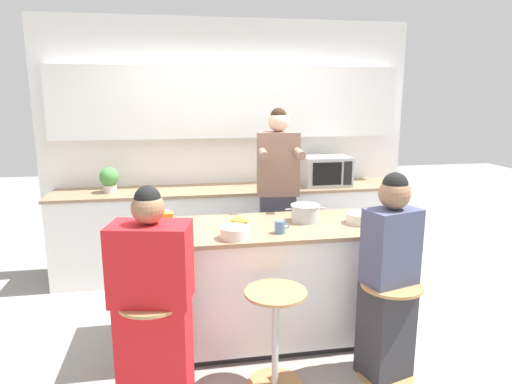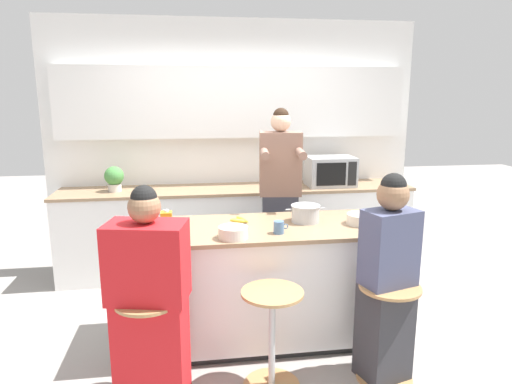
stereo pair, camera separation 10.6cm
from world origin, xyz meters
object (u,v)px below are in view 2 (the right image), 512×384
kitchen_island (257,282)px  coffee_cup_near (279,227)px  bar_stool_leftmost (149,342)px  person_cooking (280,206)px  person_seated_near (387,286)px  cooking_pot (305,213)px  microwave (330,171)px  person_wrapped_blanket (149,303)px  fruit_bowl (233,232)px  potted_plant (114,178)px  juice_carton (167,224)px  banana_bunch (238,220)px  bar_stool_rightmost (387,326)px  bar_stool_center (272,332)px

kitchen_island → coffee_cup_near: size_ratio=18.04×
bar_stool_leftmost → person_cooking: 1.84m
person_seated_near → cooking_pot: (-0.38, 0.71, 0.32)m
kitchen_island → cooking_pot: cooking_pot is taller
microwave → person_seated_near: bearing=-96.6°
person_wrapped_blanket → person_seated_near: (1.54, -0.00, 0.02)m
person_seated_near → fruit_bowl: size_ratio=6.88×
person_cooking → potted_plant: size_ratio=6.95×
person_cooking → kitchen_island: bearing=-106.4°
juice_carton → potted_plant: potted_plant is taller
fruit_bowl → banana_bunch: fruit_bowl is taller
person_wrapped_blanket → potted_plant: size_ratio=5.42×
person_seated_near → potted_plant: 2.93m
bar_stool_rightmost → potted_plant: bearing=134.3°
kitchen_island → bar_stool_rightmost: (0.78, -0.67, -0.07)m
bar_stool_leftmost → person_cooking: (1.10, 1.38, 0.50)m
bar_stool_leftmost → bar_stool_center: 0.78m
bar_stool_rightmost → juice_carton: 1.65m
bar_stool_rightmost → bar_stool_center: bearing=177.9°
bar_stool_center → person_cooking: (0.32, 1.38, 0.50)m
bar_stool_center → cooking_pot: bearing=61.1°
microwave → juice_carton: bearing=-136.8°
kitchen_island → person_seated_near: size_ratio=1.36×
person_seated_near → microwave: bearing=67.2°
person_wrapped_blanket → bar_stool_leftmost: bearing=-142.8°
potted_plant → banana_bunch: bearing=-49.5°
person_cooking → juice_carton: 1.36m
juice_carton → microwave: microwave is taller
coffee_cup_near → bar_stool_leftmost: bearing=-153.9°
person_seated_near → banana_bunch: bearing=124.4°
bar_stool_leftmost → juice_carton: bearing=76.6°
cooking_pot → coffee_cup_near: (-0.26, -0.27, -0.02)m
coffee_cup_near → juice_carton: bearing=178.4°
kitchen_island → banana_bunch: bearing=142.0°
person_cooking → person_seated_near: (0.45, -1.38, -0.22)m
person_wrapped_blanket → banana_bunch: size_ratio=8.30×
person_wrapped_blanket → juice_carton: bearing=89.7°
person_wrapped_blanket → person_seated_near: bearing=11.9°
microwave → banana_bunch: bearing=-131.6°
kitchen_island → juice_carton: bearing=-165.0°
coffee_cup_near → person_seated_near: bearing=-34.1°
coffee_cup_near → banana_bunch: (-0.26, 0.31, -0.02)m
fruit_bowl → banana_bunch: (0.08, 0.37, -0.02)m
bar_stool_leftmost → bar_stool_rightmost: bearing=-0.9°
bar_stool_center → cooking_pot: size_ratio=2.16×
bar_stool_leftmost → person_cooking: bearing=51.5°
bar_stool_center → person_cooking: person_cooking is taller
bar_stool_leftmost → person_cooking: size_ratio=0.38×
bar_stool_leftmost → fruit_bowl: fruit_bowl is taller
bar_stool_center → fruit_bowl: (-0.21, 0.37, 0.57)m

